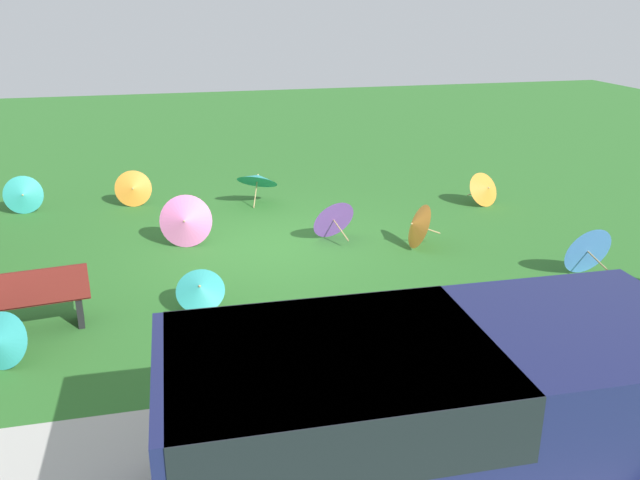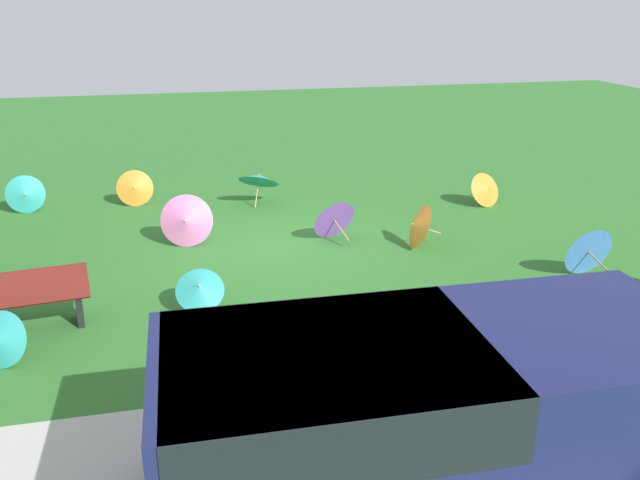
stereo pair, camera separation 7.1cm
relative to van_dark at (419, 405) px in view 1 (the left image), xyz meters
name	(u,v)px [view 1 (the left image)]	position (x,y,z in m)	size (l,w,h in m)	color
ground	(274,246)	(0.16, -6.38, -0.91)	(40.00, 40.00, 0.00)	#2D6B28
van_dark	(419,405)	(0.00, 0.00, 0.00)	(4.63, 2.18, 1.53)	#191E4C
park_bench	(25,300)	(3.79, -3.96, -0.45)	(1.65, 0.67, 0.90)	maroon
parasol_teal_0	(23,195)	(4.70, -9.36, -0.53)	(0.78, 0.73, 0.77)	tan
parasol_teal_1	(200,289)	(1.58, -4.04, -0.55)	(0.74, 0.68, 0.63)	tan
parasol_orange_0	(133,189)	(2.58, -9.37, -0.54)	(0.76, 0.61, 0.75)	tan
parasol_purple_1	(331,217)	(-0.91, -6.53, -0.51)	(0.91, 0.91, 0.80)	tan
parasol_orange_1	(416,225)	(-2.21, -5.77, -0.52)	(0.70, 0.82, 0.79)	tan
parasol_orange_2	(486,189)	(-4.51, -7.72, -0.55)	(0.85, 0.82, 0.72)	tan
parasol_teal_2	(258,178)	(0.06, -8.92, -0.36)	(1.12, 1.11, 0.82)	tan
parasol_blue_0	(585,248)	(-4.35, -4.05, -0.49)	(0.85, 0.81, 0.83)	tan
parasol_pink_0	(185,221)	(1.64, -6.71, -0.45)	(0.98, 0.95, 0.92)	tan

